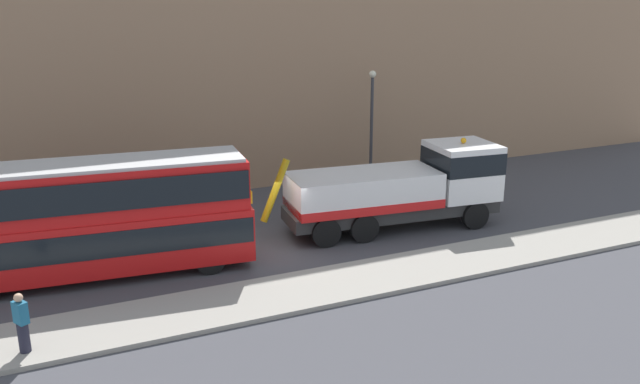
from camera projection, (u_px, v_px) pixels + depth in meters
ground_plane at (269, 248)px, 25.48m from camera, size 120.00×120.00×0.00m
near_kerb at (313, 289)px, 21.80m from camera, size 60.00×2.80×0.15m
building_facade at (201, 25)px, 30.80m from camera, size 60.00×1.50×16.00m
recovery_tow_truck at (403, 187)px, 27.33m from camera, size 10.23×3.52×3.67m
double_decker_bus at (88, 215)px, 22.33m from camera, size 11.20×3.63×4.06m
pedestrian_onlooker at (22, 324)px, 17.56m from camera, size 0.42×0.48×1.71m
street_lamp at (372, 117)px, 33.35m from camera, size 0.36×0.36×5.83m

